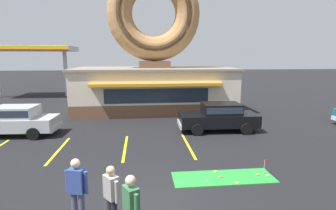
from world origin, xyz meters
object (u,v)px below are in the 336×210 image
Objects in this scene: pedestrian_hooded_kid at (77,188)px; trash_bin at (228,110)px; pedestrian_blue_sweater_man at (131,209)px; pedestrian_leather_jacket_man at (111,194)px; car_silver at (15,120)px; car_black at (219,116)px; putting_flag_pin at (265,163)px; golf_ball at (207,181)px.

pedestrian_hooded_kid is 1.79× the size of trash_bin.
pedestrian_leather_jacket_man is at bearing 123.25° from pedestrian_blue_sweater_man.
car_silver is 2.66× the size of pedestrian_hooded_kid.
pedestrian_blue_sweater_man is (-4.70, -9.03, 0.10)m from car_black.
putting_flag_pin is 0.34× the size of pedestrian_leather_jacket_man.
trash_bin is (12.90, 3.06, -0.37)m from car_silver.
pedestrian_leather_jacket_man reaches higher than putting_flag_pin.
trash_bin is at bearing 62.75° from pedestrian_blue_sweater_man.
golf_ball is at bearing 35.90° from pedestrian_leather_jacket_man.
pedestrian_hooded_kid is (5.16, -8.25, 0.10)m from car_silver.
putting_flag_pin is 6.43m from pedestrian_hooded_kid.
pedestrian_leather_jacket_man is (-5.15, -2.46, 0.47)m from putting_flag_pin.
golf_ball is 2.27m from putting_flag_pin.
pedestrian_hooded_kid reaches higher than putting_flag_pin.
pedestrian_blue_sweater_man reaches higher than pedestrian_leather_jacket_man.
pedestrian_leather_jacket_man is at bearing -122.17° from car_black.
car_silver is at bearing 144.50° from golf_ball.
pedestrian_hooded_kid reaches higher than trash_bin.
car_silver is 11.23m from car_black.
car_silver is 2.67× the size of pedestrian_blue_sweater_man.
car_silver is at bearing 125.27° from pedestrian_leather_jacket_man.
putting_flag_pin reaches higher than golf_ball.
pedestrian_leather_jacket_man reaches higher than trash_bin.
pedestrian_hooded_kid is at bearing -124.40° from trash_bin.
car_silver reaches higher than trash_bin.
pedestrian_blue_sweater_man is (-4.65, -3.23, 0.53)m from putting_flag_pin.
putting_flag_pin is at bearing 34.76° from pedestrian_blue_sweater_man.
pedestrian_leather_jacket_man is at bearing -144.10° from golf_ball.
car_black is 4.74× the size of trash_bin.
putting_flag_pin is at bearing 19.88° from pedestrian_hooded_kid.
putting_flag_pin is 0.12× the size of car_silver.
trash_bin is at bearing 63.36° from car_black.
putting_flag_pin is 9.29m from trash_bin.
pedestrian_blue_sweater_man is at bearing -56.75° from pedestrian_leather_jacket_man.
putting_flag_pin is 0.12× the size of car_black.
car_black reaches higher than trash_bin.
pedestrian_blue_sweater_man is at bearing -117.25° from trash_bin.
trash_bin is at bearing 59.35° from pedestrian_leather_jacket_man.
car_black is (11.23, -0.27, 0.00)m from car_silver.
trash_bin is at bearing 13.34° from car_silver.
pedestrian_hooded_kid is 13.71m from trash_bin.
pedestrian_blue_sweater_man is at bearing -130.11° from golf_ball.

